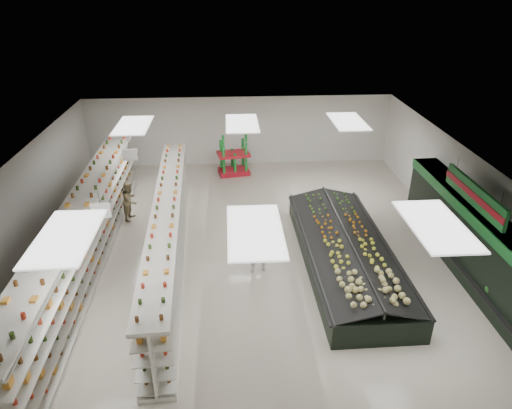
{
  "coord_description": "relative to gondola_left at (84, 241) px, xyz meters",
  "views": [
    {
      "loc": [
        -0.52,
        -12.49,
        8.08
      ],
      "look_at": [
        0.32,
        0.79,
        1.38
      ],
      "focal_mm": 32.0,
      "sensor_mm": 36.0,
      "label": 1
    }
  ],
  "objects": [
    {
      "name": "produce_island",
      "position": [
        7.88,
        -0.23,
        -0.52
      ],
      "size": [
        2.68,
        7.2,
        1.07
      ],
      "rotation": [
        0.0,
        0.0,
        0.01
      ],
      "color": "black",
      "rests_on": "floor"
    },
    {
      "name": "wall_left",
      "position": [
        -2.11,
        0.57,
        0.59
      ],
      "size": [
        0.02,
        16.0,
        3.2
      ],
      "primitive_type": "cube",
      "color": "white",
      "rests_on": "floor"
    },
    {
      "name": "ceiling",
      "position": [
        4.89,
        0.57,
        2.19
      ],
      "size": [
        14.0,
        16.0,
        0.02
      ],
      "primitive_type": "cube",
      "color": "white",
      "rests_on": "wall_back"
    },
    {
      "name": "shopper_background",
      "position": [
        0.73,
        3.23,
        -0.27
      ],
      "size": [
        0.59,
        0.8,
        1.48
      ],
      "primitive_type": "imported",
      "rotation": [
        0.0,
        0.0,
        1.36
      ],
      "color": "#99825E",
      "rests_on": "floor"
    },
    {
      "name": "soda_endcap",
      "position": [
        4.57,
        7.28,
        -0.14
      ],
      "size": [
        1.54,
        1.18,
        1.79
      ],
      "rotation": [
        0.0,
        0.0,
        0.18
      ],
      "color": "#A41220",
      "rests_on": "floor"
    },
    {
      "name": "produce_wall_case",
      "position": [
        11.42,
        -0.93,
        0.23
      ],
      "size": [
        0.93,
        8.0,
        2.2
      ],
      "color": "black",
      "rests_on": "floor"
    },
    {
      "name": "aisle_sign_far",
      "position": [
        1.09,
        2.57,
        1.74
      ],
      "size": [
        0.52,
        0.06,
        0.75
      ],
      "color": "white",
      "rests_on": "ceiling"
    },
    {
      "name": "gondola_center",
      "position": [
        2.44,
        0.44,
        -0.13
      ],
      "size": [
        1.37,
        11.11,
        1.92
      ],
      "rotation": [
        0.0,
        0.0,
        0.05
      ],
      "color": "white",
      "rests_on": "floor"
    },
    {
      "name": "wall_back",
      "position": [
        4.89,
        8.57,
        0.59
      ],
      "size": [
        14.0,
        0.02,
        3.2
      ],
      "primitive_type": "cube",
      "color": "white",
      "rests_on": "floor"
    },
    {
      "name": "gondola_left",
      "position": [
        0.0,
        0.0,
        0.0
      ],
      "size": [
        1.16,
        12.68,
        2.2
      ],
      "rotation": [
        0.0,
        0.0,
        0.02
      ],
      "color": "white",
      "rests_on": "floor"
    },
    {
      "name": "shopper_main",
      "position": [
        5.14,
        -0.4,
        -0.04
      ],
      "size": [
        0.79,
        0.62,
        1.93
      ],
      "primitive_type": "imported",
      "rotation": [
        0.0,
        0.0,
        3.39
      ],
      "color": "white",
      "rests_on": "floor"
    },
    {
      "name": "wall_right",
      "position": [
        11.89,
        0.57,
        0.59
      ],
      "size": [
        0.02,
        16.0,
        3.2
      ],
      "primitive_type": "cube",
      "color": "white",
      "rests_on": "floor"
    },
    {
      "name": "hortifruti_banner",
      "position": [
        11.13,
        -0.93,
        1.64
      ],
      "size": [
        0.12,
        3.2,
        0.95
      ],
      "color": "#1B672A",
      "rests_on": "ceiling"
    },
    {
      "name": "aisle_sign_near",
      "position": [
        1.09,
        -1.43,
        1.74
      ],
      "size": [
        0.52,
        0.06,
        0.75
      ],
      "color": "white",
      "rests_on": "ceiling"
    },
    {
      "name": "floor",
      "position": [
        4.89,
        0.57,
        -1.01
      ],
      "size": [
        16.0,
        16.0,
        0.0
      ],
      "primitive_type": "plane",
      "color": "beige",
      "rests_on": "ground"
    }
  ]
}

